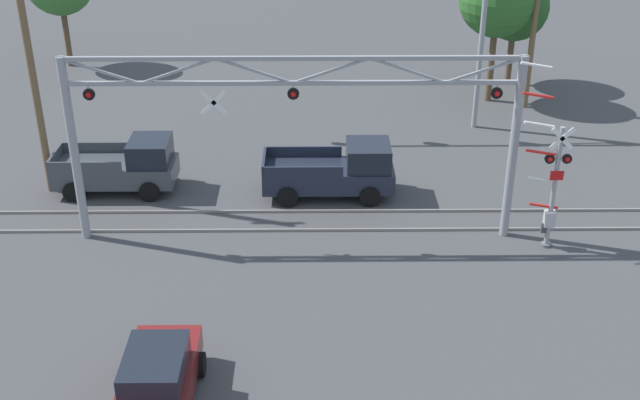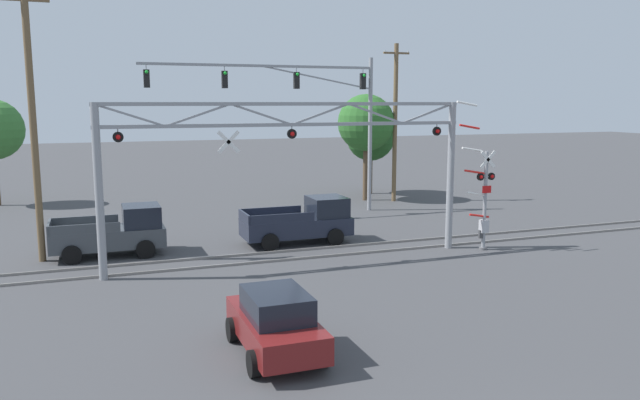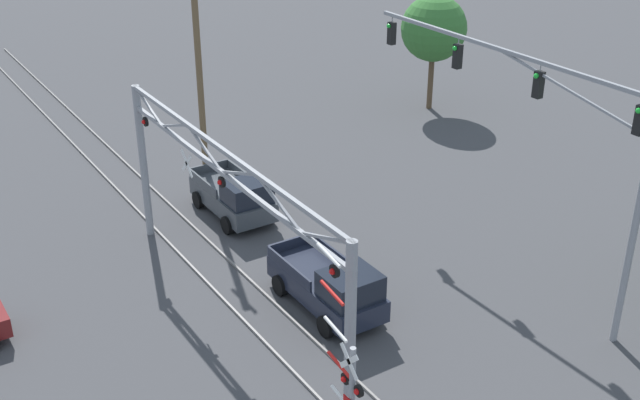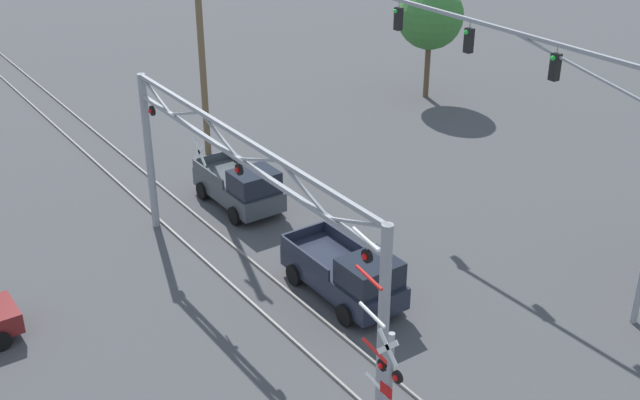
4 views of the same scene
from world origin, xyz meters
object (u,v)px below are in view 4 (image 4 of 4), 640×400
pickup_truck_lead (348,275)px  pickup_truck_following (242,187)px  crossing_signal_mast (385,400)px  utility_pole_left (202,64)px  background_tree_beyond_span (430,16)px  traffic_signal_span (577,112)px  crossing_gantry (240,197)px

pickup_truck_lead → pickup_truck_following: 8.24m
crossing_signal_mast → utility_pole_left: size_ratio=0.59×
utility_pole_left → background_tree_beyond_span: (-3.57, 16.14, -0.87)m
traffic_signal_span → pickup_truck_lead: size_ratio=2.69×
crossing_gantry → utility_pole_left: utility_pole_left is taller
crossing_gantry → pickup_truck_following: crossing_gantry is taller
crossing_gantry → pickup_truck_following: size_ratio=3.22×
background_tree_beyond_span → utility_pole_left: bearing=-77.5°
pickup_truck_following → utility_pole_left: (-2.88, -0.02, 4.64)m
traffic_signal_span → crossing_signal_mast: bearing=-70.9°
crossing_signal_mast → traffic_signal_span: bearing=109.1°
crossing_gantry → pickup_truck_lead: size_ratio=3.01×
pickup_truck_following → background_tree_beyond_span: (-6.45, 16.12, 3.77)m
crossing_signal_mast → pickup_truck_lead: (-6.92, 4.02, -1.29)m
pickup_truck_following → traffic_signal_span: bearing=29.7°
pickup_truck_lead → pickup_truck_following: (-8.22, 0.51, -0.00)m
crossing_gantry → traffic_signal_span: traffic_signal_span is taller
crossing_signal_mast → traffic_signal_span: (-3.80, 11.01, 4.11)m
crossing_gantry → background_tree_beyond_span: (-13.13, 19.84, 0.50)m
utility_pole_left → pickup_truck_following: bearing=0.3°
crossing_signal_mast → pickup_truck_lead: 8.10m
traffic_signal_span → pickup_truck_following: bearing=-150.3°
crossing_signal_mast → pickup_truck_lead: size_ratio=1.31×
crossing_signal_mast → pickup_truck_following: (-15.14, 4.53, -1.29)m
crossing_gantry → background_tree_beyond_span: background_tree_beyond_span is taller
traffic_signal_span → background_tree_beyond_span: 20.30m
pickup_truck_following → utility_pole_left: utility_pole_left is taller
pickup_truck_lead → utility_pole_left: 12.04m
crossing_signal_mast → traffic_signal_span: traffic_signal_span is taller
traffic_signal_span → background_tree_beyond_span: (-17.78, 9.64, -1.64)m
crossing_gantry → pickup_truck_lead: (1.54, 3.21, -3.27)m
traffic_signal_span → utility_pole_left: size_ratio=1.22×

